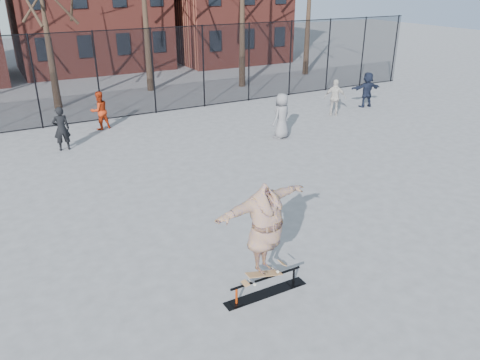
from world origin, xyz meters
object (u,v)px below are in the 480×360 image
skateboard (264,276)px  bystander_navy (367,90)px  bystander_black (61,129)px  skater (265,233)px  bystander_extra (282,116)px  bystander_red (100,111)px  skate_rail (266,287)px  bystander_white (335,98)px

skateboard → bystander_navy: size_ratio=0.50×
skateboard → bystander_black: bystander_black is taller
skateboard → bystander_black: 11.48m
skater → bystander_extra: skater is taller
bystander_red → bystander_extra: 7.83m
skater → bystander_red: skater is taller
skate_rail → bystander_black: (-2.10, 11.29, 0.68)m
skate_rail → bystander_navy: (12.57, 10.68, 0.71)m
skateboard → skater: bearing=0.0°
bystander_white → bystander_navy: size_ratio=0.98×
bystander_navy → bystander_red: bearing=-2.4°
bystander_red → skate_rail: bearing=76.0°
skate_rail → bystander_red: (-0.20, 13.31, 0.66)m
skater → bystander_red: 13.33m
bystander_white → bystander_black: bearing=32.6°
skateboard → bystander_navy: bystander_navy is taller
bystander_extra → bystander_red: bearing=-59.4°
bystander_extra → bystander_black: bearing=-40.6°
bystander_black → bystander_extra: (8.09, -2.77, 0.08)m
bystander_black → bystander_white: 12.24m
skater → bystander_red: size_ratio=1.43×
skate_rail → bystander_black: bearing=100.5°
skater → bystander_extra: 10.46m
skater → bystander_white: 14.36m
bystander_navy → bystander_black: bearing=6.8°
skate_rail → bystander_navy: size_ratio=1.07×
skater → bystander_red: bearing=76.2°
skate_rail → bystander_extra: bearing=54.9°
bystander_white → skateboard: bearing=83.0°
bystander_extra → bystander_white: bearing=180.0°
skateboard → skater: skater is taller
skateboard → skater: 1.01m
skateboard → skater: (0.00, 0.00, 1.01)m
skate_rail → skateboard: 0.31m
skate_rail → bystander_white: bearing=45.2°
bystander_black → bystander_navy: 14.69m
bystander_white → bystander_extra: size_ratio=0.93×
skateboard → bystander_red: bearing=90.6°
skateboard → bystander_navy: bearing=40.2°
skateboard → bystander_red: (-0.14, 13.31, 0.36)m
bystander_black → bystander_white: bystander_white is taller
skater → skateboard: bearing=0.0°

